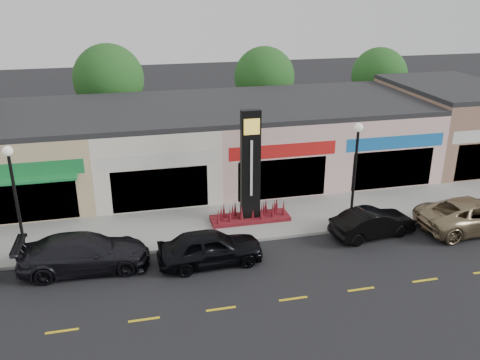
{
  "coord_description": "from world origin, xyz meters",
  "views": [
    {
      "loc": [
        -3.07,
        -19.49,
        12.13
      ],
      "look_at": [
        2.41,
        4.0,
        2.57
      ],
      "focal_mm": 38.0,
      "sensor_mm": 36.0,
      "label": 1
    }
  ],
  "objects_px": {
    "lamp_west_near": "(15,193)",
    "car_gold_suv": "(474,215)",
    "car_dark_sedan": "(84,253)",
    "car_black_sedan": "(210,247)",
    "lamp_east_near": "(355,165)",
    "pylon_sign": "(250,183)",
    "car_black_conv": "(373,223)"
  },
  "relations": [
    {
      "from": "car_black_conv",
      "to": "pylon_sign",
      "type": "bearing_deg",
      "value": 54.36
    },
    {
      "from": "car_black_conv",
      "to": "car_gold_suv",
      "type": "bearing_deg",
      "value": -103.81
    },
    {
      "from": "car_black_sedan",
      "to": "car_gold_suv",
      "type": "xyz_separation_m",
      "value": [
        13.86,
        0.3,
        0.01
      ]
    },
    {
      "from": "car_dark_sedan",
      "to": "pylon_sign",
      "type": "bearing_deg",
      "value": -69.01
    },
    {
      "from": "lamp_west_near",
      "to": "lamp_east_near",
      "type": "bearing_deg",
      "value": 0.0
    },
    {
      "from": "car_dark_sedan",
      "to": "car_black_conv",
      "type": "height_order",
      "value": "car_dark_sedan"
    },
    {
      "from": "lamp_west_near",
      "to": "car_gold_suv",
      "type": "xyz_separation_m",
      "value": [
        22.07,
        -1.67,
        -2.66
      ]
    },
    {
      "from": "car_dark_sedan",
      "to": "car_black_sedan",
      "type": "bearing_deg",
      "value": -96.09
    },
    {
      "from": "lamp_east_near",
      "to": "pylon_sign",
      "type": "relative_size",
      "value": 0.91
    },
    {
      "from": "car_black_sedan",
      "to": "lamp_west_near",
      "type": "bearing_deg",
      "value": 74.2
    },
    {
      "from": "car_dark_sedan",
      "to": "lamp_west_near",
      "type": "bearing_deg",
      "value": 67.51
    },
    {
      "from": "lamp_west_near",
      "to": "car_dark_sedan",
      "type": "height_order",
      "value": "lamp_west_near"
    },
    {
      "from": "pylon_sign",
      "to": "car_gold_suv",
      "type": "height_order",
      "value": "pylon_sign"
    },
    {
      "from": "car_black_sedan",
      "to": "car_gold_suv",
      "type": "relative_size",
      "value": 0.81
    },
    {
      "from": "pylon_sign",
      "to": "car_dark_sedan",
      "type": "height_order",
      "value": "pylon_sign"
    },
    {
      "from": "car_black_conv",
      "to": "car_gold_suv",
      "type": "height_order",
      "value": "car_gold_suv"
    },
    {
      "from": "lamp_west_near",
      "to": "car_dark_sedan",
      "type": "distance_m",
      "value": 3.95
    },
    {
      "from": "lamp_west_near",
      "to": "car_black_conv",
      "type": "height_order",
      "value": "lamp_west_near"
    },
    {
      "from": "lamp_east_near",
      "to": "car_black_conv",
      "type": "distance_m",
      "value": 3.07
    },
    {
      "from": "car_dark_sedan",
      "to": "car_black_sedan",
      "type": "height_order",
      "value": "car_dark_sedan"
    },
    {
      "from": "lamp_east_near",
      "to": "lamp_west_near",
      "type": "bearing_deg",
      "value": 180.0
    },
    {
      "from": "lamp_west_near",
      "to": "car_gold_suv",
      "type": "relative_size",
      "value": 0.93
    },
    {
      "from": "lamp_west_near",
      "to": "lamp_east_near",
      "type": "xyz_separation_m",
      "value": [
        16.0,
        0.0,
        0.0
      ]
    },
    {
      "from": "lamp_east_near",
      "to": "car_black_sedan",
      "type": "bearing_deg",
      "value": -165.81
    },
    {
      "from": "pylon_sign",
      "to": "car_black_conv",
      "type": "distance_m",
      "value": 6.52
    },
    {
      "from": "pylon_sign",
      "to": "car_dark_sedan",
      "type": "relative_size",
      "value": 1.05
    },
    {
      "from": "car_gold_suv",
      "to": "car_black_sedan",
      "type": "bearing_deg",
      "value": 89.64
    },
    {
      "from": "pylon_sign",
      "to": "car_black_sedan",
      "type": "xyz_separation_m",
      "value": [
        -2.79,
        -3.67,
        -1.46
      ]
    },
    {
      "from": "lamp_east_near",
      "to": "car_dark_sedan",
      "type": "height_order",
      "value": "lamp_east_near"
    },
    {
      "from": "lamp_west_near",
      "to": "lamp_east_near",
      "type": "height_order",
      "value": "same"
    },
    {
      "from": "lamp_east_near",
      "to": "car_black_conv",
      "type": "relative_size",
      "value": 1.26
    },
    {
      "from": "car_black_conv",
      "to": "car_gold_suv",
      "type": "distance_m",
      "value": 5.44
    }
  ]
}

